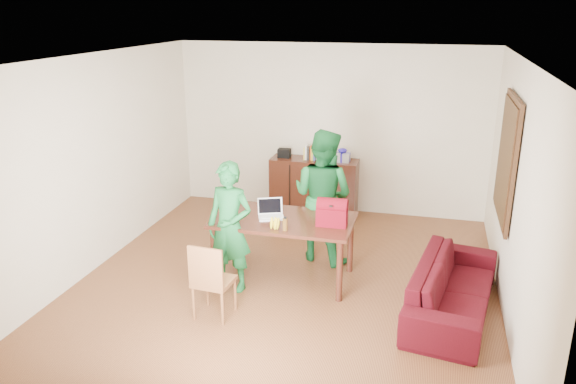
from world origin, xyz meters
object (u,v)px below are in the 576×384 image
(laptop, at_px, (271,215))
(sofa, at_px, (453,288))
(person_near, at_px, (230,227))
(red_bag, at_px, (332,215))
(person_far, at_px, (323,196))
(chair, at_px, (214,294))
(bottle, at_px, (285,224))
(table, at_px, (284,226))

(laptop, relative_size, sofa, 0.18)
(person_near, distance_m, red_bag, 1.21)
(laptop, distance_m, red_bag, 0.76)
(person_far, distance_m, laptop, 0.87)
(chair, distance_m, bottle, 1.12)
(bottle, height_order, red_bag, red_bag)
(person_near, relative_size, bottle, 9.28)
(person_near, bearing_deg, table, 45.40)
(person_near, bearing_deg, sofa, 11.10)
(bottle, relative_size, red_bag, 0.48)
(laptop, bearing_deg, person_near, -158.13)
(bottle, height_order, sofa, bottle)
(person_near, height_order, sofa, person_near)
(table, height_order, chair, chair)
(sofa, bearing_deg, table, 90.26)
(person_near, height_order, red_bag, person_near)
(table, xyz_separation_m, person_near, (-0.55, -0.40, 0.09))
(bottle, bearing_deg, chair, -131.48)
(table, height_order, laptop, laptop)
(laptop, relative_size, red_bag, 1.02)
(person_far, bearing_deg, bottle, 98.31)
(red_bag, bearing_deg, chair, -139.10)
(red_bag, bearing_deg, person_far, 107.73)
(person_near, bearing_deg, laptop, 53.06)
(bottle, bearing_deg, sofa, 1.39)
(chair, distance_m, laptop, 1.24)
(table, bearing_deg, person_near, -143.43)
(table, relative_size, person_far, 0.96)
(sofa, bearing_deg, laptop, 91.42)
(chair, bearing_deg, laptop, 75.90)
(table, height_order, bottle, bottle)
(table, xyz_separation_m, person_far, (0.34, 0.70, 0.19))
(table, bearing_deg, sofa, -8.53)
(person_far, height_order, red_bag, person_far)
(red_bag, relative_size, sofa, 0.18)
(laptop, height_order, red_bag, red_bag)
(chair, xyz_separation_m, laptop, (0.35, 1.04, 0.58))
(chair, height_order, bottle, bottle)
(chair, distance_m, red_bag, 1.64)
(chair, height_order, sofa, chair)
(laptop, bearing_deg, person_far, 33.60)
(red_bag, bearing_deg, laptop, 175.91)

